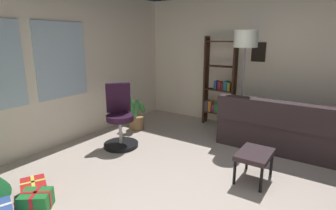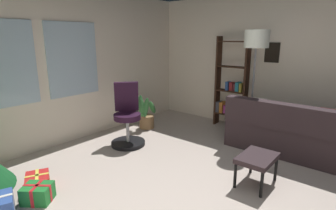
{
  "view_description": "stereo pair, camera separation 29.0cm",
  "coord_description": "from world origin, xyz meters",
  "views": [
    {
      "loc": [
        -2.5,
        -1.02,
        1.75
      ],
      "look_at": [
        0.01,
        0.68,
        0.98
      ],
      "focal_mm": 28.63,
      "sensor_mm": 36.0,
      "label": 1
    },
    {
      "loc": [
        -2.32,
        -1.25,
        1.75
      ],
      "look_at": [
        0.01,
        0.68,
        0.98
      ],
      "focal_mm": 28.63,
      "sensor_mm": 36.0,
      "label": 2
    }
  ],
  "objects": [
    {
      "name": "potted_plant",
      "position": [
        1.27,
        2.3,
        0.28
      ],
      "size": [
        0.52,
        0.37,
        0.69
      ],
      "color": "olive",
      "rests_on": "ground_plane"
    },
    {
      "name": "wall_back_with_windows",
      "position": [
        -0.02,
        2.88,
        1.27
      ],
      "size": [
        5.32,
        0.12,
        2.53
      ],
      "color": "#F1E1CB",
      "rests_on": "ground_plane"
    },
    {
      "name": "office_chair",
      "position": [
        0.52,
        1.97,
        0.41
      ],
      "size": [
        0.59,
        0.6,
        1.04
      ],
      "color": "black",
      "rests_on": "ground_plane"
    },
    {
      "name": "couch",
      "position": [
        1.99,
        -0.44,
        0.3
      ],
      "size": [
        1.42,
        2.05,
        0.83
      ],
      "color": "#2E2226",
      "rests_on": "ground_plane"
    },
    {
      "name": "wall_right_with_frames",
      "position": [
        2.71,
        -0.0,
        1.27
      ],
      "size": [
        0.12,
        5.66,
        2.53
      ],
      "color": "#F1E1CB",
      "rests_on": "ground_plane"
    },
    {
      "name": "gift_box_green",
      "position": [
        -1.23,
        1.5,
        0.1
      ],
      "size": [
        0.37,
        0.38,
        0.2
      ],
      "color": "#1E722D",
      "rests_on": "ground_plane"
    },
    {
      "name": "bookshelf",
      "position": [
        2.44,
        1.07,
        0.76
      ],
      "size": [
        0.18,
        0.64,
        1.77
      ],
      "color": "#331D12",
      "rests_on": "ground_plane"
    },
    {
      "name": "footstool",
      "position": [
        0.64,
        -0.2,
        0.32
      ],
      "size": [
        0.53,
        0.38,
        0.37
      ],
      "color": "#2E2226",
      "rests_on": "ground_plane"
    },
    {
      "name": "floor_lamp",
      "position": [
        1.96,
        0.45,
        1.61
      ],
      "size": [
        0.39,
        0.39,
        1.87
      ],
      "color": "slate",
      "rests_on": "ground_plane"
    },
    {
      "name": "gift_box_red",
      "position": [
        -1.11,
        1.75,
        0.09
      ],
      "size": [
        0.37,
        0.39,
        0.18
      ],
      "color": "red",
      "rests_on": "ground_plane"
    },
    {
      "name": "ground_plane",
      "position": [
        0.0,
        0.0,
        -0.05
      ],
      "size": [
        5.32,
        5.66,
        0.1
      ],
      "primitive_type": "cube",
      "color": "#B9A99D"
    }
  ]
}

